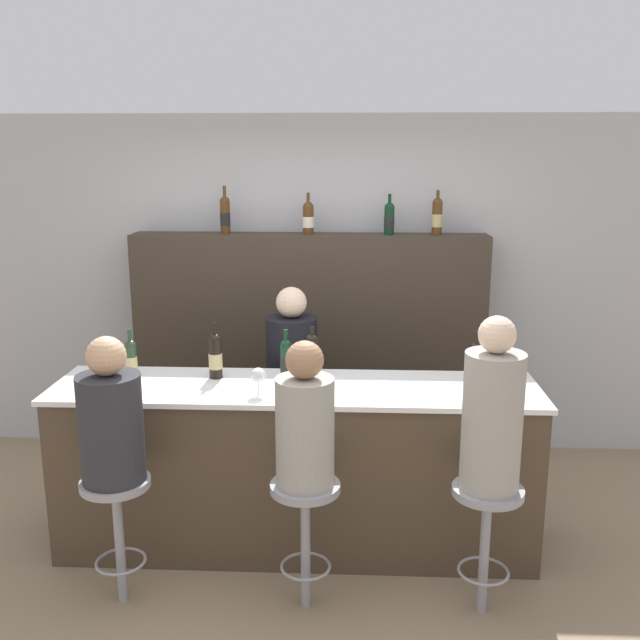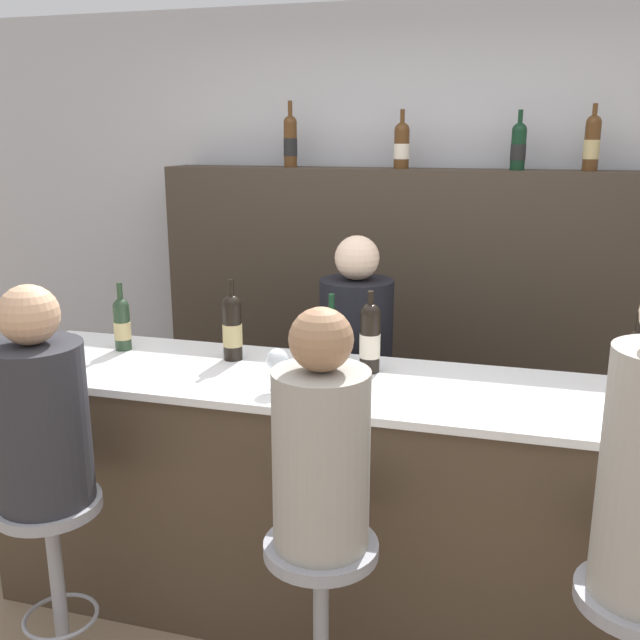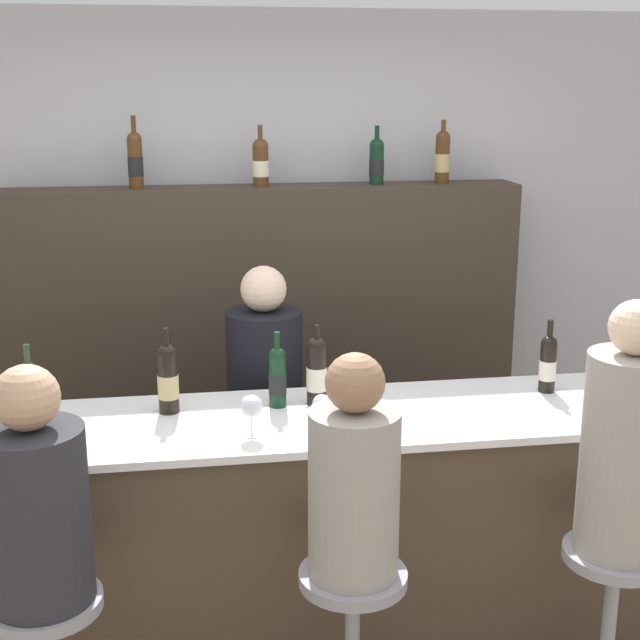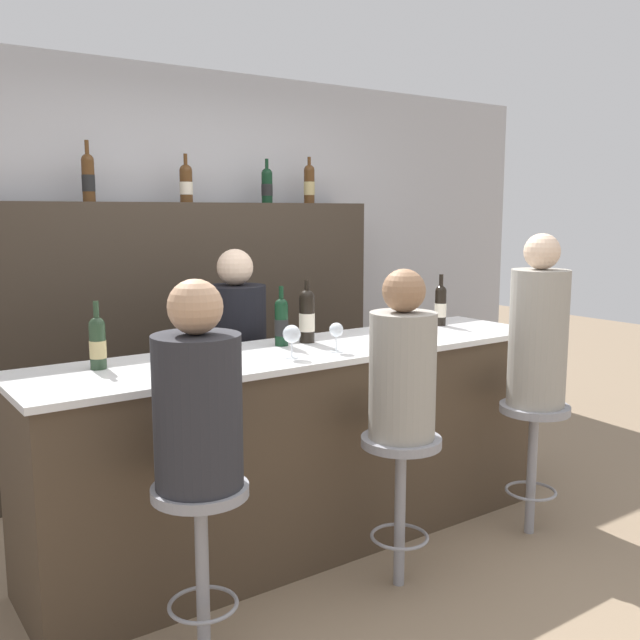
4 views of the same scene
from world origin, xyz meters
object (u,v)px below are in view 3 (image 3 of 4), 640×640
(wine_bottle_counter_2, at_px, (277,376))
(guest_seated_right, at_px, (626,444))
(wine_bottle_backbar_0, at_px, (135,159))
(wine_bottle_backbar_1, at_px, (261,162))
(wine_bottle_counter_4, at_px, (548,363))
(wine_glass_1, at_px, (322,406))
(bar_stool_right, at_px, (612,590))
(wine_bottle_counter_0, at_px, (30,390))
(wine_bottle_counter_1, at_px, (168,378))
(wine_glass_0, at_px, (251,407))
(wine_bottle_counter_3, at_px, (317,370))
(wine_bottle_backbar_3, at_px, (442,156))
(guest_seated_left, at_px, (36,502))
(bar_stool_middle, at_px, (353,614))
(wine_bottle_backbar_2, at_px, (377,161))
(bartender, at_px, (266,440))
(guest_seated_middle, at_px, (354,480))

(wine_bottle_counter_2, distance_m, guest_seated_right, 1.30)
(wine_bottle_backbar_0, height_order, wine_bottle_backbar_1, wine_bottle_backbar_0)
(wine_bottle_counter_4, bearing_deg, wine_glass_1, -163.54)
(wine_bottle_backbar_0, relative_size, bar_stool_right, 0.50)
(wine_bottle_backbar_0, bearing_deg, wine_bottle_counter_0, -107.19)
(wine_bottle_counter_4, bearing_deg, guest_seated_right, -92.62)
(wine_bottle_counter_1, xyz_separation_m, wine_glass_0, (0.29, -0.29, -0.03))
(wine_bottle_counter_2, bearing_deg, wine_bottle_counter_0, -180.00)
(wine_glass_0, bearing_deg, bar_stool_right, -20.12)
(wine_bottle_counter_2, xyz_separation_m, wine_bottle_backbar_0, (-0.55, 1.21, 0.74))
(wine_bottle_counter_3, relative_size, wine_bottle_backbar_3, 1.00)
(guest_seated_left, bearing_deg, wine_bottle_counter_2, 41.97)
(wine_bottle_counter_1, bearing_deg, guest_seated_right, -26.02)
(wine_bottle_counter_1, xyz_separation_m, wine_glass_1, (0.55, -0.29, -0.04))
(wine_bottle_backbar_1, relative_size, guest_seated_right, 0.34)
(guest_seated_left, xyz_separation_m, bar_stool_middle, (0.97, -0.00, -0.48))
(wine_bottle_counter_3, relative_size, wine_bottle_counter_4, 1.06)
(wine_bottle_backbar_2, relative_size, wine_bottle_backbar_3, 0.92)
(wine_glass_1, relative_size, guest_seated_right, 0.16)
(wine_bottle_counter_4, bearing_deg, bar_stool_right, -92.62)
(wine_glass_0, bearing_deg, wine_bottle_counter_3, 45.93)
(wine_bottle_backbar_2, bearing_deg, guest_seated_left, -127.02)
(wine_bottle_counter_3, distance_m, wine_bottle_backbar_3, 1.64)
(wine_bottle_counter_2, height_order, wine_bottle_backbar_2, wine_bottle_backbar_2)
(wine_bottle_counter_0, xyz_separation_m, wine_bottle_backbar_2, (1.58, 1.21, 0.73))
(wine_bottle_counter_2, relative_size, guest_seated_right, 0.34)
(wine_bottle_backbar_0, distance_m, guest_seated_right, 2.65)
(wine_bottle_counter_4, relative_size, bartender, 0.21)
(wine_bottle_counter_3, bearing_deg, wine_bottle_counter_2, 180.00)
(wine_bottle_counter_2, xyz_separation_m, bartender, (-0.01, 0.47, -0.46))
(wine_glass_1, bearing_deg, guest_seated_right, -24.93)
(guest_seated_right, distance_m, bartender, 1.66)
(wine_glass_1, bearing_deg, guest_seated_left, -154.91)
(guest_seated_middle, bearing_deg, wine_bottle_counter_0, 146.17)
(wine_glass_0, height_order, guest_seated_left, guest_seated_left)
(wine_bottle_counter_0, height_order, wine_bottle_backbar_2, wine_bottle_backbar_2)
(wine_bottle_counter_3, relative_size, wine_glass_1, 2.26)
(wine_bottle_counter_4, distance_m, wine_bottle_backbar_1, 1.75)
(wine_bottle_counter_1, height_order, wine_glass_1, wine_bottle_counter_1)
(wine_bottle_backbar_0, distance_m, wine_glass_0, 1.73)
(wine_bottle_counter_1, xyz_separation_m, wine_bottle_counter_3, (0.57, -0.00, 0.00))
(guest_seated_middle, bearing_deg, wine_bottle_backbar_2, 75.84)
(wine_bottle_backbar_3, relative_size, guest_seated_right, 0.37)
(wine_bottle_counter_2, relative_size, wine_glass_0, 1.94)
(guest_seated_middle, bearing_deg, wine_bottle_backbar_0, 110.25)
(wine_bottle_backbar_3, distance_m, bartender, 1.72)
(wine_bottle_counter_4, bearing_deg, wine_bottle_backbar_1, 130.99)
(wine_bottle_counter_4, xyz_separation_m, wine_glass_1, (-0.98, -0.29, -0.02))
(wine_bottle_counter_0, distance_m, wine_glass_1, 1.09)
(wine_bottle_counter_0, distance_m, guest_seated_middle, 1.31)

